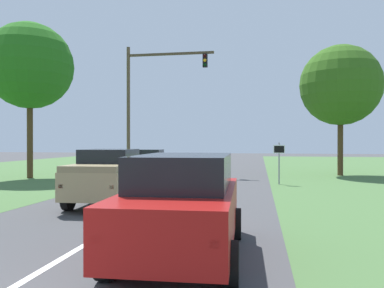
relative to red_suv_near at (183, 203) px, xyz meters
name	(u,v)px	position (x,y,z in m)	size (l,w,h in m)	color
ground_plane	(169,195)	(-2.26, 8.40, -1.04)	(120.00, 120.00, 0.00)	#424244
red_suv_near	(183,203)	(0.00, 0.00, 0.00)	(2.39, 4.86, 2.00)	#9E1411
pickup_truck_lead	(111,176)	(-3.79, 5.71, -0.03)	(2.38, 4.94, 1.99)	tan
traffic_light	(147,92)	(-6.28, 18.84, 4.70)	(6.24, 0.40, 8.98)	brown
keep_moving_sign	(279,158)	(2.54, 13.47, 0.38)	(0.60, 0.09, 2.22)	gray
oak_tree_right	(340,85)	(6.85, 19.70, 4.98)	(5.35, 5.35, 8.71)	#4C351E
crossing_suv_far	(147,160)	(-6.99, 21.23, -0.16)	(4.31, 2.16, 1.66)	silver
extra_tree_1	(30,66)	(-12.56, 14.49, 5.92)	(5.33, 5.33, 9.65)	#4C351E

